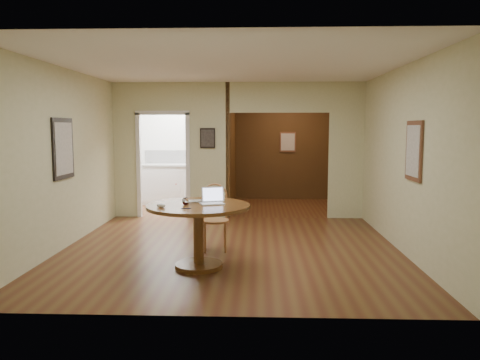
{
  "coord_description": "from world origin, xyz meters",
  "views": [
    {
      "loc": [
        0.4,
        -6.81,
        1.81
      ],
      "look_at": [
        0.15,
        -0.2,
        1.07
      ],
      "focal_mm": 35.0,
      "sensor_mm": 36.0,
      "label": 1
    }
  ],
  "objects_px": {
    "chair": "(215,213)",
    "open_laptop": "(212,199)",
    "dining_table": "(199,221)",
    "closed_laptop": "(199,202)"
  },
  "relations": [
    {
      "from": "dining_table",
      "to": "closed_laptop",
      "type": "distance_m",
      "value": 0.27
    },
    {
      "from": "chair",
      "to": "open_laptop",
      "type": "relative_size",
      "value": 2.83
    },
    {
      "from": "dining_table",
      "to": "closed_laptop",
      "type": "xyz_separation_m",
      "value": [
        -0.01,
        0.13,
        0.23
      ]
    },
    {
      "from": "chair",
      "to": "open_laptop",
      "type": "bearing_deg",
      "value": -92.62
    },
    {
      "from": "chair",
      "to": "open_laptop",
      "type": "distance_m",
      "value": 0.91
    },
    {
      "from": "dining_table",
      "to": "chair",
      "type": "xyz_separation_m",
      "value": [
        0.13,
        0.93,
        -0.07
      ]
    },
    {
      "from": "chair",
      "to": "closed_laptop",
      "type": "distance_m",
      "value": 0.86
    },
    {
      "from": "chair",
      "to": "closed_laptop",
      "type": "relative_size",
      "value": 2.71
    },
    {
      "from": "open_laptop",
      "to": "closed_laptop",
      "type": "relative_size",
      "value": 0.96
    },
    {
      "from": "chair",
      "to": "closed_laptop",
      "type": "bearing_deg",
      "value": -105.36
    }
  ]
}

